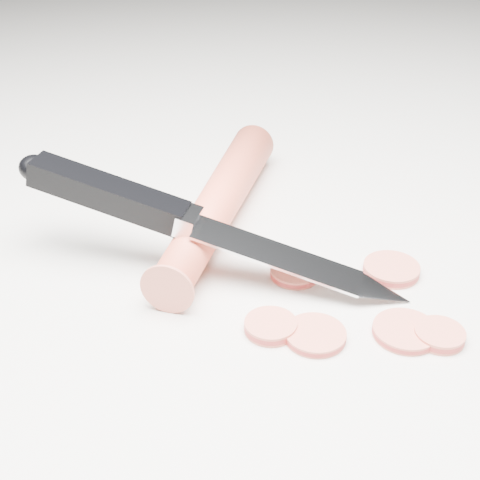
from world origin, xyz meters
TOP-DOWN VIEW (x-y plane):
  - ground at (0.00, 0.00)m, footprint 2.40×2.40m
  - carrot at (0.02, 0.10)m, footprint 0.20×0.16m
  - carrot_slice_0 at (-0.02, -0.04)m, footprint 0.04×0.04m
  - carrot_slice_1 at (0.03, -0.07)m, footprint 0.04×0.04m
  - carrot_slice_2 at (-0.03, -0.02)m, footprint 0.03×0.03m
  - carrot_slice_3 at (0.07, -0.02)m, footprint 0.04×0.04m
  - carrot_slice_4 at (0.04, -0.09)m, footprint 0.03×0.03m
  - carrot_slice_5 at (0.02, 0.02)m, footprint 0.03×0.03m
  - kitchen_knife at (-0.02, 0.06)m, footprint 0.18×0.24m

SIDE VIEW (x-z plane):
  - ground at x=0.00m, z-range 0.00..0.00m
  - carrot_slice_1 at x=0.03m, z-range 0.00..0.01m
  - carrot_slice_0 at x=-0.02m, z-range 0.00..0.01m
  - carrot_slice_5 at x=0.02m, z-range 0.00..0.01m
  - carrot_slice_3 at x=0.07m, z-range 0.00..0.01m
  - carrot_slice_2 at x=-0.03m, z-range 0.00..0.01m
  - carrot_slice_4 at x=0.04m, z-range 0.00..0.01m
  - carrot at x=0.02m, z-range 0.00..0.03m
  - kitchen_knife at x=-0.02m, z-range 0.00..0.07m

